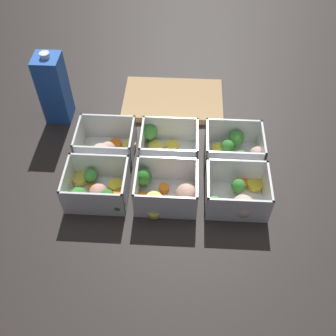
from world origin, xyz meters
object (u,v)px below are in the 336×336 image
Objects in this scene: container_near_center at (166,191)px; container_far_center at (166,146)px; juice_carton at (54,89)px; container_far_right at (237,149)px; container_near_left at (97,190)px; container_far_left at (105,148)px; container_near_right at (237,196)px.

container_near_center is 0.14m from container_far_center.
container_far_right is at bearing -15.07° from juice_carton.
container_far_left is (-0.00, 0.13, 0.00)m from container_near_left.
juice_carton reaches higher than container_far_right.
juice_carton is (-0.30, 0.12, 0.07)m from container_far_center.
container_near_left is 0.16m from container_near_center.
container_near_left is 0.32m from juice_carton.
container_near_right is 0.14m from container_far_right.
container_near_right is (0.16, -0.01, 0.00)m from container_near_center.
container_far_center is at bearing 178.80° from container_far_right.
juice_carton reaches higher than container_far_center.
container_near_center is 0.41m from juice_carton.
juice_carton is at bearing 164.93° from container_far_right.
container_near_right and container_far_center have the same top height.
container_near_right and container_far_right have the same top height.
container_near_right and container_far_left have the same top height.
container_near_center is at bearing -37.33° from container_far_left.
container_far_left is at bearing -177.53° from container_far_right.
container_far_left is 0.15m from container_far_center.
juice_carton is at bearing 135.96° from container_far_left.
container_far_left and container_far_center have the same top height.
container_far_left is 0.98× the size of container_far_center.
container_near_left is 0.95× the size of container_far_center.
container_near_left is 0.21m from container_far_center.
container_near_right is 0.69× the size of juice_carton.
container_near_right is 0.90× the size of container_far_center.
container_near_left is 0.96× the size of container_near_center.
container_far_center is at bearing 93.76° from container_near_center.
container_near_center and container_far_left have the same top height.
container_far_left is at bearing -44.04° from juice_carton.
container_near_center is 1.10× the size of container_near_right.
container_far_right is at bearing 86.44° from container_near_right.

